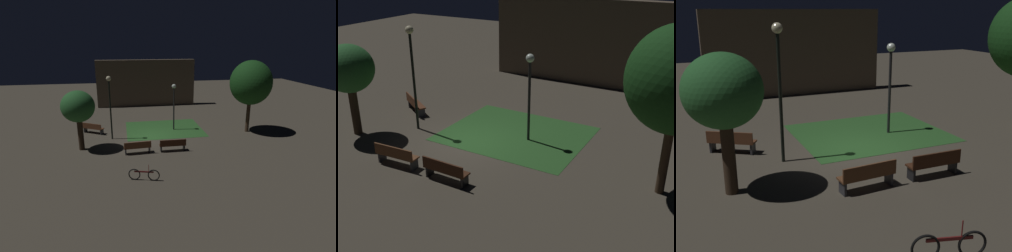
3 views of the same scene
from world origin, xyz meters
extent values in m
plane|color=#4C4438|center=(0.00, 0.00, 0.00)|extent=(60.00, 60.00, 0.00)
cube|color=#2D6028|center=(1.41, 1.75, 0.01)|extent=(6.40, 5.15, 0.01)
cube|color=brown|center=(-1.20, -3.16, 0.45)|extent=(1.83, 0.59, 0.06)
cube|color=brown|center=(-1.19, -3.37, 0.68)|extent=(1.80, 0.17, 0.40)
cube|color=#2D2D33|center=(-2.00, -3.21, 0.21)|extent=(0.10, 0.39, 0.42)
cube|color=#2D2D33|center=(-0.40, -3.11, 0.21)|extent=(0.10, 0.39, 0.42)
cube|color=#422314|center=(1.20, -3.16, 0.45)|extent=(1.80, 0.50, 0.06)
cube|color=#422314|center=(1.20, -3.37, 0.68)|extent=(1.80, 0.08, 0.40)
cube|color=black|center=(0.40, -3.15, 0.21)|extent=(0.08, 0.38, 0.42)
cube|color=black|center=(2.00, -3.17, 0.21)|extent=(0.08, 0.38, 0.42)
cube|color=brown|center=(-4.47, 1.64, 0.45)|extent=(1.79, 1.35, 0.06)
cube|color=brown|center=(-4.58, 1.46, 0.68)|extent=(1.57, 0.99, 0.40)
cube|color=#2D2D33|center=(-5.15, 2.05, 0.21)|extent=(0.27, 0.37, 0.42)
cube|color=#2D2D33|center=(-3.78, 1.22, 0.21)|extent=(0.27, 0.37, 0.42)
cylinder|color=#38281C|center=(-4.98, -1.81, 1.23)|extent=(0.38, 0.38, 2.46)
ellipsoid|color=#28662D|center=(-4.98, -1.81, 3.08)|extent=(2.23, 2.23, 2.13)
cylinder|color=black|center=(2.19, 1.46, 1.78)|extent=(0.12, 0.12, 3.56)
sphere|color=white|center=(2.19, 1.46, 3.71)|extent=(0.36, 0.36, 0.36)
cylinder|color=black|center=(-2.94, 0.00, 2.25)|extent=(0.12, 0.12, 4.49)
sphere|color=#F4E5B2|center=(-2.94, 0.00, 4.64)|extent=(0.36, 0.36, 0.36)
torus|color=black|center=(-1.62, -6.83, 0.33)|extent=(0.65, 0.23, 0.66)
torus|color=black|center=(-0.60, -7.11, 0.33)|extent=(0.65, 0.23, 0.66)
cube|color=maroon|center=(-1.11, -6.97, 0.51)|extent=(1.03, 0.32, 0.08)
cylinder|color=maroon|center=(-0.85, -7.04, 0.73)|extent=(0.03, 0.03, 0.40)
cube|color=brown|center=(0.84, 10.94, 2.62)|extent=(11.11, 0.80, 5.24)
camera|label=1|loc=(-2.13, -20.19, 7.23)|focal=29.03mm
camera|label=2|loc=(9.49, -13.26, 7.71)|focal=43.33mm
camera|label=3|loc=(-6.06, -12.73, 5.22)|focal=41.45mm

